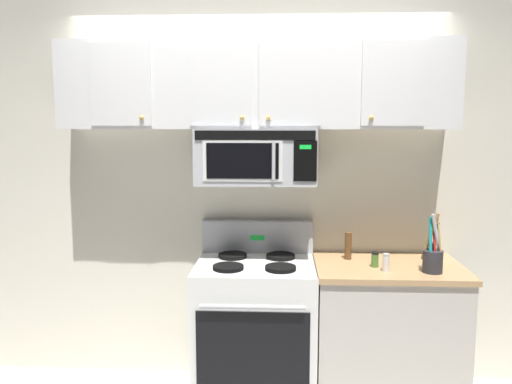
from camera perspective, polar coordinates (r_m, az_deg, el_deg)
name	(u,v)px	position (r m, az deg, el deg)	size (l,w,h in m)	color
back_wall	(258,186)	(3.62, 0.23, 0.64)	(5.20, 0.10, 2.70)	silver
stove_range	(256,328)	(3.49, -0.05, -14.65)	(0.76, 0.69, 1.12)	white
over_range_microwave	(256,156)	(3.35, 0.04, 3.93)	(0.76, 0.43, 0.35)	#B7BABF
upper_cabinets	(257,85)	(3.38, 0.07, 11.59)	(2.50, 0.36, 0.55)	silver
counter_segment	(386,332)	(3.56, 14.03, -14.69)	(0.93, 0.65, 0.90)	#BCB7AD
utensil_crock_charcoal	(433,257)	(3.30, 18.80, -6.71)	(0.12, 0.12, 0.36)	#2D2D33
salt_shaker	(386,263)	(3.26, 14.04, -7.50)	(0.04, 0.04, 0.11)	white
pepper_mill	(348,246)	(3.48, 10.05, -5.81)	(0.05, 0.05, 0.18)	brown
spice_jar	(375,259)	(3.34, 12.89, -7.21)	(0.05, 0.05, 0.10)	#4C7F33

